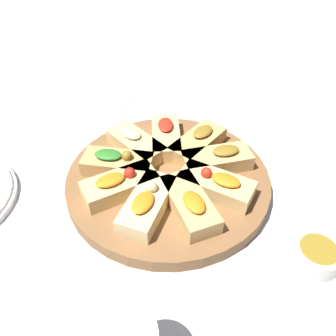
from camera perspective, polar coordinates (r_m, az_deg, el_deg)
The scene contains 13 objects.
ground_plane at distance 0.59m, azimuth -0.00°, elevation -2.82°, with size 3.00×3.00×0.00m, color silver.
serving_board at distance 0.58m, azimuth -0.00°, elevation -1.95°, with size 0.35×0.35×0.02m, color brown.
focaccia_slice_0 at distance 0.63m, azimuth -0.37°, elevation 5.50°, with size 0.07×0.13×0.04m.
focaccia_slice_1 at distance 0.62m, azimuth -5.62°, elevation 4.20°, with size 0.13×0.12×0.04m.
focaccia_slice_2 at distance 0.58m, azimuth -8.73°, elevation 1.08°, with size 0.12×0.06×0.04m.
focaccia_slice_3 at distance 0.54m, azimuth -8.38°, elevation -2.89°, with size 0.13×0.11×0.04m.
focaccia_slice_4 at distance 0.50m, azimuth -3.61°, elevation -6.15°, with size 0.08×0.13×0.04m.
focaccia_slice_5 at distance 0.50m, azimuth 3.77°, elevation -6.20°, with size 0.10×0.13×0.04m.
focaccia_slice_6 at distance 0.54m, azimuth 8.38°, elevation -2.89°, with size 0.13×0.09×0.04m.
focaccia_slice_7 at distance 0.59m, azimuth 8.57°, elevation 1.48°, with size 0.13×0.09×0.04m.
focaccia_slice_8 at distance 0.62m, azimuth 5.24°, elevation 4.39°, with size 0.11×0.13×0.04m.
napkin_stack at distance 0.83m, azimuth -11.98°, elevation 11.04°, with size 0.14×0.12×0.00m, color white.
dipping_bowl at distance 0.52m, azimuth 24.41°, elevation -13.60°, with size 0.07×0.07×0.03m.
Camera 1 is at (-0.05, 0.42, 0.41)m, focal length 35.00 mm.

